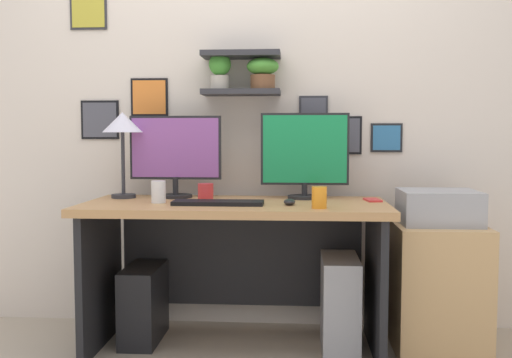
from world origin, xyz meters
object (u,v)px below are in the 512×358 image
(monitor_right, at_px, (305,154))
(pen_cup, at_px, (319,197))
(water_cup, at_px, (159,192))
(coffee_mug, at_px, (206,192))
(printer, at_px, (439,207))
(keyboard, at_px, (218,203))
(monitor_left, at_px, (175,153))
(cell_phone, at_px, (373,200))
(computer_mouse, at_px, (289,202))
(desk_lamp, at_px, (122,128))
(drawer_cabinet, at_px, (437,286))
(computer_tower_left, at_px, (144,304))
(desk, at_px, (237,243))
(computer_tower_right, at_px, (340,304))

(monitor_right, distance_m, pen_cup, 0.47)
(pen_cup, xyz_separation_m, water_cup, (-0.79, 0.16, 0.01))
(coffee_mug, distance_m, printer, 1.18)
(keyboard, bearing_deg, monitor_right, 37.30)
(monitor_left, relative_size, water_cup, 4.50)
(keyboard, relative_size, cell_phone, 3.14)
(keyboard, xyz_separation_m, cell_phone, (0.77, 0.22, -0.01))
(monitor_right, bearing_deg, computer_mouse, -103.84)
(desk_lamp, xyz_separation_m, cell_phone, (1.32, -0.05, -0.37))
(keyboard, xyz_separation_m, drawer_cabinet, (1.09, 0.18, -0.44))
(keyboard, height_order, computer_mouse, computer_mouse)
(coffee_mug, bearing_deg, computer_tower_left, 175.54)
(desk, bearing_deg, printer, 1.14)
(desk_lamp, distance_m, computer_tower_left, 0.94)
(printer, bearing_deg, computer_tower_left, 179.70)
(desk_lamp, distance_m, cell_phone, 1.37)
(monitor_right, height_order, coffee_mug, monitor_right)
(pen_cup, bearing_deg, computer_tower_right, 60.47)
(coffee_mug, relative_size, computer_tower_left, 0.22)
(water_cup, distance_m, computer_tower_right, 1.07)
(monitor_left, relative_size, computer_tower_left, 1.24)
(printer, bearing_deg, monitor_left, 174.00)
(desk_lamp, distance_m, water_cup, 0.45)
(keyboard, relative_size, printer, 1.16)
(computer_tower_left, height_order, computer_tower_right, computer_tower_right)
(computer_tower_left, bearing_deg, pen_cup, -17.52)
(keyboard, bearing_deg, computer_tower_left, 156.41)
(desk, xyz_separation_m, monitor_left, (-0.35, 0.16, 0.45))
(coffee_mug, xyz_separation_m, drawer_cabinet, (1.18, 0.02, -0.47))
(water_cup, xyz_separation_m, drawer_cabinet, (1.40, 0.12, -0.48))
(monitor_right, height_order, desk_lamp, desk_lamp)
(desk_lamp, bearing_deg, computer_tower_right, -8.63)
(desk_lamp, bearing_deg, desk, -10.69)
(computer_tower_left, bearing_deg, cell_phone, 1.82)
(keyboard, xyz_separation_m, coffee_mug, (-0.09, 0.16, 0.04))
(printer, bearing_deg, keyboard, -170.79)
(printer, bearing_deg, monitor_right, 167.91)
(computer_mouse, bearing_deg, coffee_mug, 161.39)
(computer_tower_left, bearing_deg, printer, -0.30)
(keyboard, bearing_deg, desk, 64.90)
(printer, relative_size, computer_tower_left, 0.95)
(desk_lamp, bearing_deg, computer_tower_left, -35.41)
(desk_lamp, xyz_separation_m, computer_tower_left, (0.13, -0.09, -0.93))
(keyboard, distance_m, coffee_mug, 0.18)
(computer_tower_left, bearing_deg, coffee_mug, -4.46)
(desk, xyz_separation_m, pen_cup, (0.41, -0.26, 0.26))
(monitor_left, distance_m, desk_lamp, 0.31)
(monitor_left, distance_m, printer, 1.40)
(pen_cup, distance_m, drawer_cabinet, 0.82)
(pen_cup, xyz_separation_m, computer_tower_right, (0.11, 0.20, -0.56))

